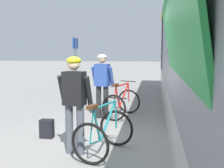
{
  "coord_description": "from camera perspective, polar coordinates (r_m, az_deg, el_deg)",
  "views": [
    {
      "loc": [
        1.18,
        -5.06,
        1.88
      ],
      "look_at": [
        0.15,
        1.58,
        1.05
      ],
      "focal_mm": 44.59,
      "sensor_mm": 36.0,
      "label": 1
    }
  ],
  "objects": [
    {
      "name": "ground_plane",
      "position": [
        5.52,
        -4.19,
        -12.87
      ],
      "size": [
        80.0,
        80.0,
        0.0
      ],
      "primitive_type": "plane",
      "color": "gray"
    },
    {
      "name": "bicycle_far_red",
      "position": [
        7.8,
        1.98,
        -3.89
      ],
      "size": [
        1.0,
        1.23,
        0.99
      ],
      "color": "black",
      "rests_on": "ground"
    },
    {
      "name": "platform_sign_post",
      "position": [
        12.02,
        -7.49,
        5.75
      ],
      "size": [
        0.08,
        0.7,
        2.4
      ],
      "color": "#595B60",
      "rests_on": "ground"
    },
    {
      "name": "bicycle_near_teal",
      "position": [
        5.05,
        -1.63,
        -9.98
      ],
      "size": [
        0.99,
        1.23,
        0.99
      ],
      "color": "black",
      "rests_on": "ground"
    },
    {
      "name": "cyclist_far_in_blue",
      "position": [
        7.55,
        -2.02,
        0.75
      ],
      "size": [
        0.66,
        0.41,
        1.76
      ],
      "color": "#232328",
      "rests_on": "ground"
    },
    {
      "name": "backpack_on_platform",
      "position": [
        6.18,
        -13.22,
        -8.91
      ],
      "size": [
        0.28,
        0.18,
        0.4
      ],
      "primitive_type": "cube",
      "rotation": [
        0.0,
        0.0,
        0.0
      ],
      "color": "black",
      "rests_on": "ground"
    },
    {
      "name": "cyclist_near_in_dark",
      "position": [
        4.99,
        -7.71,
        -2.54
      ],
      "size": [
        0.64,
        0.37,
        1.76
      ],
      "color": "#4C515B",
      "rests_on": "ground"
    }
  ]
}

